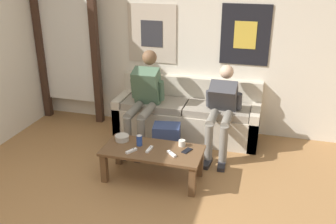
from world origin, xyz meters
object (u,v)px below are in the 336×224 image
couch (187,116)px  coffee_table (153,155)px  game_controller_near_right (149,149)px  ceramic_bowl (122,137)px  pillar_candle (182,143)px  game_controller_near_left (172,154)px  backpack (167,141)px  person_seated_adult (144,96)px  person_seated_teen (222,108)px  drink_can_blue (139,140)px  cell_phone (187,151)px  game_controller_far_center (131,151)px

couch → coffee_table: couch is taller
couch → game_controller_near_right: bearing=-96.3°
coffee_table → ceramic_bowl: 0.44m
coffee_table → game_controller_near_right: game_controller_near_right is taller
pillar_candle → game_controller_near_left: pillar_candle is taller
coffee_table → backpack: (0.00, 0.56, -0.11)m
person_seated_adult → game_controller_near_left: size_ratio=9.40×
person_seated_teen → drink_can_blue: bearing=-133.2°
game_controller_near_right → cell_phone: bearing=13.4°
coffee_table → drink_can_blue: (-0.17, 0.05, 0.13)m
drink_can_blue → game_controller_far_center: bearing=-101.6°
coffee_table → game_controller_far_center: bearing=-150.2°
pillar_candle → couch: bearing=99.9°
game_controller_near_left → game_controller_far_center: 0.45m
backpack → pillar_candle: (0.29, -0.39, 0.21)m
couch → ceramic_bowl: couch is taller
coffee_table → person_seated_teen: (0.63, 0.91, 0.29)m
drink_can_blue → game_controller_near_right: bearing=-29.4°
backpack → ceramic_bowl: ceramic_bowl is taller
person_seated_adult → game_controller_near_left: 1.17m
game_controller_far_center → pillar_candle: bearing=29.7°
person_seated_adult → pillar_candle: size_ratio=14.72×
backpack → ceramic_bowl: bearing=-132.8°
ceramic_bowl → drink_can_blue: (0.24, -0.06, 0.02)m
backpack → ceramic_bowl: 0.64m
backpack → game_controller_near_left: 0.69m
drink_can_blue → cell_phone: size_ratio=0.82×
person_seated_adult → cell_phone: (0.77, -0.82, -0.28)m
person_seated_adult → game_controller_far_center: (0.19, -1.01, -0.28)m
game_controller_far_center → cell_phone: size_ratio=0.94×
person_seated_adult → drink_can_blue: size_ratio=9.82×
cell_phone → pillar_candle: bearing=128.7°
drink_can_blue → cell_phone: (0.55, 0.01, -0.06)m
game_controller_near_left → game_controller_far_center: size_ratio=0.91×
game_controller_near_left → backpack: bearing=110.7°
couch → drink_can_blue: size_ratio=16.04×
person_seated_teen → couch: bearing=148.8°
ceramic_bowl → game_controller_near_right: bearing=-20.7°
drink_can_blue → game_controller_far_center: 0.18m
coffee_table → cell_phone: size_ratio=7.41×
game_controller_near_left → pillar_candle: bearing=75.6°
coffee_table → game_controller_near_left: (0.24, -0.06, 0.08)m
person_seated_teen → ceramic_bowl: 1.32m
ceramic_bowl → drink_can_blue: drink_can_blue is taller
cell_phone → game_controller_near_left: bearing=-138.3°
backpack → couch: bearing=80.7°
coffee_table → ceramic_bowl: ceramic_bowl is taller
person_seated_teen → pillar_candle: (-0.34, -0.74, -0.19)m
coffee_table → cell_phone: cell_phone is taller
game_controller_near_right → drink_can_blue: bearing=150.6°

